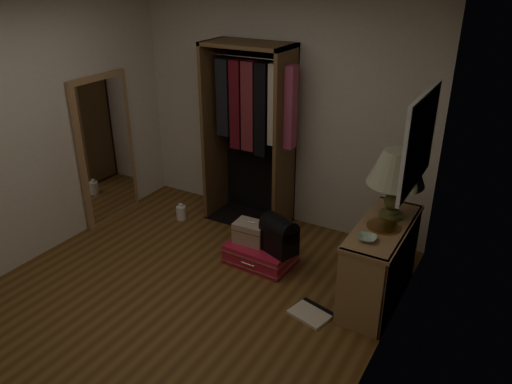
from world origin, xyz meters
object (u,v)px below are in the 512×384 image
train_case (250,232)px  table_lamp (397,169)px  console_bookshelf (381,259)px  pink_suitcase (261,253)px  white_jug (181,213)px  floor_mirror (106,150)px  black_bag (279,234)px  open_wardrobe (252,120)px

train_case → table_lamp: size_ratio=0.54×
console_bookshelf → pink_suitcase: console_bookshelf is taller
train_case → white_jug: 1.24m
console_bookshelf → floor_mirror: size_ratio=0.66×
table_lamp → train_case: bearing=-171.3°
floor_mirror → train_case: 1.99m
train_case → black_bag: black_bag is taller
black_bag → open_wardrobe: bearing=154.6°
open_wardrobe → white_jug: (-0.74, -0.43, -1.14)m
console_bookshelf → black_bag: console_bookshelf is taller
console_bookshelf → open_wardrobe: open_wardrobe is taller
table_lamp → white_jug: 2.73m
floor_mirror → white_jug: size_ratio=8.42×
floor_mirror → pink_suitcase: floor_mirror is taller
console_bookshelf → open_wardrobe: size_ratio=0.55×
pink_suitcase → white_jug: pink_suitcase is taller
console_bookshelf → train_case: (-1.32, -0.04, -0.08)m
black_bag → console_bookshelf: bearing=24.3°
pink_suitcase → console_bookshelf: bearing=4.2°
open_wardrobe → train_case: 1.27m
pink_suitcase → floor_mirror: bearing=-177.8°
black_bag → white_jug: size_ratio=2.01×
pink_suitcase → train_case: 0.24m
console_bookshelf → black_bag: 0.99m
open_wardrobe → console_bookshelf: bearing=-22.9°
pink_suitcase → table_lamp: bearing=11.8°
train_case → floor_mirror: bearing=177.4°
open_wardrobe → pink_suitcase: size_ratio=2.98×
table_lamp → black_bag: bearing=-167.4°
open_wardrobe → white_jug: size_ratio=10.16×
floor_mirror → black_bag: size_ratio=4.18×
open_wardrobe → black_bag: (0.76, -0.80, -0.82)m
floor_mirror → black_bag: 2.29m
open_wardrobe → white_jug: bearing=-149.6°
train_case → black_bag: bearing=-5.3°
table_lamp → floor_mirror: bearing=-176.6°
floor_mirror → white_jug: bearing=24.0°
train_case → white_jug: size_ratio=1.65×
console_bookshelf → open_wardrobe: (-1.75, 0.74, 0.82)m
pink_suitcase → table_lamp: table_lamp is taller
console_bookshelf → floor_mirror: 3.27m
train_case → black_bag: size_ratio=0.82×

